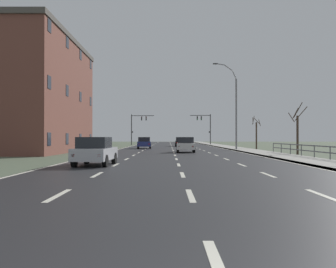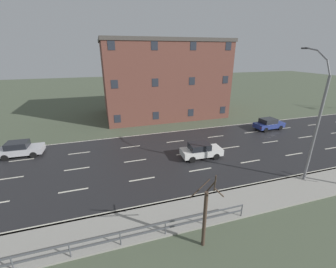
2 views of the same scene
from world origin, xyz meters
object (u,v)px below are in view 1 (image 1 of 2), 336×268
at_px(traffic_signal_right, 204,124).
at_px(car_near_right, 143,143).
at_px(car_far_left, 184,145).
at_px(brick_building, 17,95).
at_px(street_lamp_midground, 233,108).
at_px(traffic_signal_left, 135,124).
at_px(car_distant, 94,151).
at_px(car_mid_centre, 179,142).

bearing_deg(traffic_signal_right, car_near_right, -114.51).
height_order(car_far_left, brick_building, brick_building).
distance_m(street_lamp_midground, car_far_left, 9.94).
distance_m(traffic_signal_left, car_distant, 53.91).
bearing_deg(brick_building, car_distant, -57.74).
height_order(traffic_signal_left, brick_building, brick_building).
distance_m(traffic_signal_left, car_mid_centre, 14.85).
xyz_separation_m(car_distant, car_near_right, (0.75, 30.16, 0.00)).
height_order(traffic_signal_right, car_mid_centre, traffic_signal_right).
relative_size(traffic_signal_right, car_near_right, 1.47).
bearing_deg(car_far_left, car_mid_centre, 91.63).
bearing_deg(traffic_signal_left, brick_building, -105.12).
bearing_deg(car_far_left, brick_building, 178.94).
bearing_deg(brick_building, car_near_right, 42.93).
xyz_separation_m(car_far_left, car_near_right, (-5.08, 12.64, 0.00)).
bearing_deg(car_distant, street_lamp_midground, 65.56).
relative_size(car_distant, car_near_right, 0.99).
height_order(street_lamp_midground, car_distant, street_lamp_midground).
bearing_deg(car_near_right, traffic_signal_left, 93.86).
xyz_separation_m(street_lamp_midground, car_near_right, (-11.24, 6.12, -4.28)).
bearing_deg(car_distant, traffic_signal_right, 79.96).
height_order(traffic_signal_right, brick_building, brick_building).
relative_size(street_lamp_midground, traffic_signal_left, 1.71).
relative_size(street_lamp_midground, traffic_signal_right, 1.70).
bearing_deg(car_distant, car_far_left, 73.67).
bearing_deg(car_near_right, car_mid_centre, 62.19).
distance_m(traffic_signal_right, car_near_right, 26.25).
bearing_deg(street_lamp_midground, brick_building, -166.99).
height_order(traffic_signal_right, car_far_left, traffic_signal_right).
distance_m(street_lamp_midground, car_distant, 27.20).
relative_size(traffic_signal_left, brick_building, 0.32).
height_order(street_lamp_midground, traffic_signal_right, street_lamp_midground).
relative_size(traffic_signal_right, car_distant, 1.49).
distance_m(car_mid_centre, brick_building, 29.86).
xyz_separation_m(car_far_left, brick_building, (-17.54, 1.04, 5.17)).
xyz_separation_m(traffic_signal_right, car_far_left, (-5.72, -36.32, -3.38)).
height_order(traffic_signal_left, car_near_right, traffic_signal_left).
bearing_deg(brick_building, car_far_left, -3.40).
relative_size(traffic_signal_right, brick_building, 0.32).
bearing_deg(brick_building, traffic_signal_left, 74.88).
bearing_deg(street_lamp_midground, traffic_signal_right, 90.86).
bearing_deg(brick_building, car_mid_centre, 52.65).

